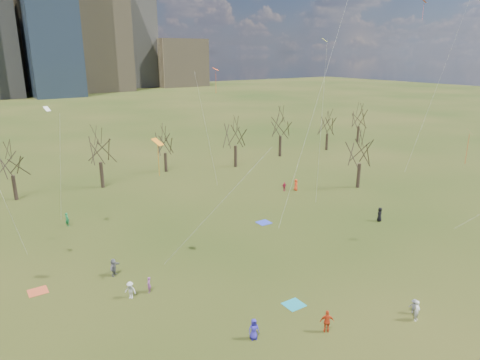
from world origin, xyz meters
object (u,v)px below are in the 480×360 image
person_4 (327,321)px  blanket_crimson (38,291)px  blanket_navy (264,223)px  person_0 (254,329)px  blanket_teal (294,305)px  person_1 (417,310)px

person_4 → blanket_crimson: bearing=-12.7°
blanket_crimson → blanket_navy: bearing=3.7°
blanket_navy → blanket_crimson: bearing=-176.3°
blanket_crimson → person_4: person_4 is taller
person_0 → person_4: (5.03, -2.37, 0.09)m
blanket_teal → blanket_crimson: same height
person_4 → person_1: bearing=-168.0°
person_1 → person_0: bearing=137.7°
person_0 → blanket_navy: bearing=68.2°
person_0 → blanket_crimson: bearing=144.2°
blanket_crimson → person_0: size_ratio=0.98×
person_0 → person_4: bearing=-8.4°
person_0 → person_1: 13.01m
person_0 → person_1: person_1 is taller
person_1 → blanket_navy: bearing=66.1°
person_0 → person_1: (11.94, -5.18, 0.03)m
blanket_crimson → person_1: bearing=-41.2°
blanket_navy → person_0: bearing=-128.6°
blanket_teal → blanket_crimson: 22.36m
blanket_crimson → person_4: (17.07, -18.16, 0.90)m
blanket_teal → person_1: size_ratio=0.94×
blanket_teal → person_0: (-5.35, -1.74, 0.81)m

